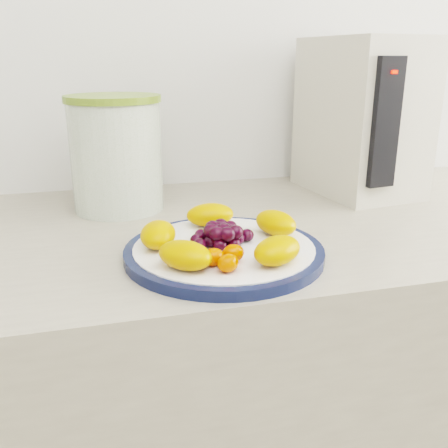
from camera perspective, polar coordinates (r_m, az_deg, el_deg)
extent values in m
cube|color=#9F9682|center=(1.10, 2.82, -22.40)|extent=(3.50, 0.60, 0.90)
cube|color=brown|center=(1.12, 2.80, -23.55)|extent=(3.48, 0.58, 0.84)
cylinder|color=#0F193B|center=(0.72, 0.00, -3.23)|extent=(0.28, 0.28, 0.01)
cylinder|color=white|center=(0.71, 0.00, -3.15)|extent=(0.26, 0.26, 0.02)
cylinder|color=#345D13|center=(0.94, -12.17, 7.48)|extent=(0.22, 0.22, 0.20)
cylinder|color=olive|center=(0.93, -12.62, 13.82)|extent=(0.23, 0.23, 0.01)
cube|color=beige|center=(1.08, 15.41, 11.68)|extent=(0.21, 0.27, 0.31)
cube|color=black|center=(0.95, 17.93, 10.87)|extent=(0.05, 0.02, 0.23)
cube|color=#FF0C05|center=(0.94, 18.88, 16.12)|extent=(0.01, 0.01, 0.01)
ellipsoid|color=#D07403|center=(0.76, 5.93, 0.15)|extent=(0.07, 0.09, 0.04)
ellipsoid|color=#D07403|center=(0.79, -1.59, 1.07)|extent=(0.08, 0.05, 0.04)
ellipsoid|color=#D07403|center=(0.71, -7.54, -1.20)|extent=(0.07, 0.08, 0.04)
ellipsoid|color=#D07403|center=(0.63, -4.46, -3.56)|extent=(0.09, 0.09, 0.04)
ellipsoid|color=#D07403|center=(0.65, 6.10, -3.00)|extent=(0.09, 0.08, 0.04)
ellipsoid|color=black|center=(0.71, 0.00, -1.83)|extent=(0.02, 0.02, 0.02)
ellipsoid|color=black|center=(0.71, 1.54, -1.67)|extent=(0.02, 0.02, 0.02)
ellipsoid|color=black|center=(0.73, 0.41, -1.29)|extent=(0.02, 0.02, 0.02)
ellipsoid|color=black|center=(0.72, -1.11, -1.45)|extent=(0.02, 0.02, 0.02)
ellipsoid|color=black|center=(0.70, -1.56, -2.00)|extent=(0.02, 0.02, 0.02)
ellipsoid|color=black|center=(0.69, -0.43, -2.40)|extent=(0.02, 0.02, 0.02)
ellipsoid|color=black|center=(0.70, 1.15, -2.27)|extent=(0.02, 0.02, 0.02)
ellipsoid|color=black|center=(0.73, 2.64, -1.28)|extent=(0.02, 0.02, 0.02)
ellipsoid|color=black|center=(0.74, 1.50, -0.95)|extent=(0.02, 0.02, 0.02)
ellipsoid|color=black|center=(0.74, 0.01, -0.76)|extent=(0.02, 0.02, 0.02)
ellipsoid|color=black|center=(0.74, -1.49, -0.82)|extent=(0.02, 0.02, 0.02)
ellipsoid|color=black|center=(0.73, -2.63, -1.29)|extent=(0.02, 0.02, 0.02)
ellipsoid|color=black|center=(0.71, -3.12, -1.83)|extent=(0.02, 0.02, 0.02)
ellipsoid|color=black|center=(0.69, -2.78, -2.39)|extent=(0.02, 0.02, 0.02)
ellipsoid|color=black|center=(0.70, 0.00, -0.69)|extent=(0.02, 0.02, 0.02)
ellipsoid|color=black|center=(0.72, 0.75, -0.29)|extent=(0.02, 0.02, 0.02)
ellipsoid|color=black|center=(0.72, -0.38, -0.20)|extent=(0.02, 0.02, 0.02)
ellipsoid|color=black|center=(0.71, -1.30, -0.43)|extent=(0.02, 0.02, 0.02)
ellipsoid|color=black|center=(0.70, -1.49, -0.81)|extent=(0.02, 0.02, 0.02)
ellipsoid|color=black|center=(0.69, -0.79, -1.14)|extent=(0.02, 0.02, 0.02)
ellipsoid|color=black|center=(0.69, 0.40, -1.18)|extent=(0.02, 0.02, 0.02)
ellipsoid|color=black|center=(0.69, 1.34, -0.94)|extent=(0.02, 0.02, 0.02)
ellipsoid|color=#E44200|center=(0.64, -1.24, -3.79)|extent=(0.03, 0.03, 0.02)
ellipsoid|color=#E44200|center=(0.66, 1.05, -3.34)|extent=(0.03, 0.03, 0.02)
ellipsoid|color=#E44200|center=(0.62, 0.46, -4.49)|extent=(0.04, 0.04, 0.02)
ellipsoid|color=#E44200|center=(0.65, -3.43, -3.47)|extent=(0.04, 0.04, 0.02)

